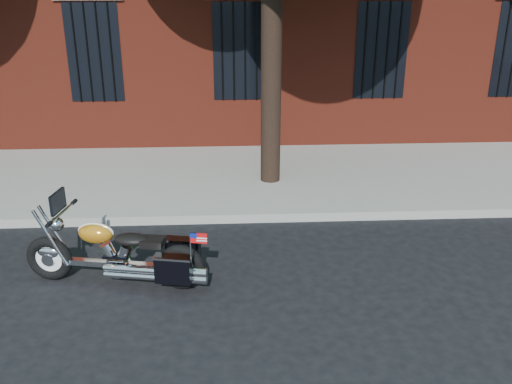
{
  "coord_description": "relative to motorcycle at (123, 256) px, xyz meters",
  "views": [
    {
      "loc": [
        -0.28,
        -7.07,
        3.87
      ],
      "look_at": [
        0.13,
        0.8,
        0.74
      ],
      "focal_mm": 40.0,
      "sensor_mm": 36.0,
      "label": 1
    }
  ],
  "objects": [
    {
      "name": "ground",
      "position": [
        1.65,
        0.53,
        -0.43
      ],
      "size": [
        120.0,
        120.0,
        0.0
      ],
      "primitive_type": "plane",
      "color": "black",
      "rests_on": "ground"
    },
    {
      "name": "curb",
      "position": [
        1.65,
        1.91,
        -0.35
      ],
      "size": [
        40.0,
        0.16,
        0.15
      ],
      "primitive_type": "cube",
      "color": "gray",
      "rests_on": "ground"
    },
    {
      "name": "motorcycle",
      "position": [
        0.0,
        0.0,
        0.0
      ],
      "size": [
        2.41,
        0.99,
        1.26
      ],
      "rotation": [
        0.0,
        0.0,
        -0.19
      ],
      "color": "black",
      "rests_on": "ground"
    },
    {
      "name": "sidewalk",
      "position": [
        1.65,
        3.79,
        -0.35
      ],
      "size": [
        40.0,
        3.6,
        0.15
      ],
      "primitive_type": "cube",
      "color": "gray",
      "rests_on": "ground"
    }
  ]
}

